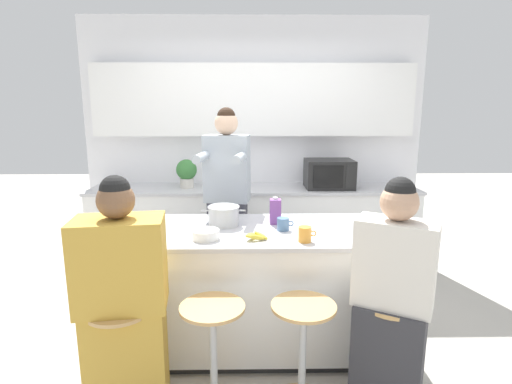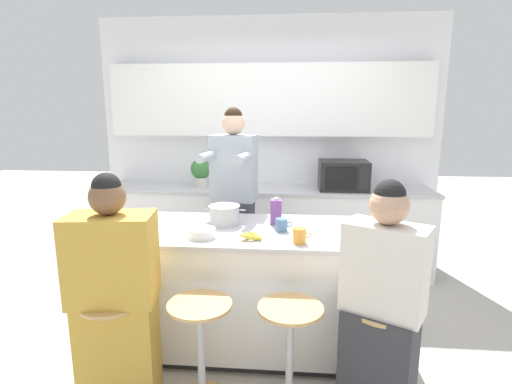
% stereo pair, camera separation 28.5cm
% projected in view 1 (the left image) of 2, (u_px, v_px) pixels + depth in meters
% --- Properties ---
extents(ground_plane, '(16.00, 16.00, 0.00)m').
position_uv_depth(ground_plane, '(256.00, 343.00, 3.01)').
color(ground_plane, '#B2ADA3').
extents(wall_back, '(3.70, 0.22, 2.70)m').
position_uv_depth(wall_back, '(254.00, 127.00, 4.37)').
color(wall_back, white).
rests_on(wall_back, ground_plane).
extents(back_counter, '(3.43, 0.60, 0.92)m').
position_uv_depth(back_counter, '(254.00, 229.00, 4.32)').
color(back_counter, white).
rests_on(back_counter, ground_plane).
extents(kitchen_island, '(1.92, 0.82, 0.90)m').
position_uv_depth(kitchen_island, '(256.00, 287.00, 2.92)').
color(kitchen_island, black).
rests_on(kitchen_island, ground_plane).
extents(bar_stool_leftmost, '(0.38, 0.38, 0.66)m').
position_uv_depth(bar_stool_leftmost, '(123.00, 356.00, 2.27)').
color(bar_stool_leftmost, tan).
rests_on(bar_stool_leftmost, ground_plane).
extents(bar_stool_center_left, '(0.38, 0.38, 0.66)m').
position_uv_depth(bar_stool_center_left, '(213.00, 354.00, 2.29)').
color(bar_stool_center_left, tan).
rests_on(bar_stool_center_left, ground_plane).
extents(bar_stool_center_right, '(0.38, 0.38, 0.66)m').
position_uv_depth(bar_stool_center_right, '(302.00, 353.00, 2.30)').
color(bar_stool_center_right, tan).
rests_on(bar_stool_center_right, ground_plane).
extents(bar_stool_rightmost, '(0.38, 0.38, 0.66)m').
position_uv_depth(bar_stool_rightmost, '(389.00, 349.00, 2.33)').
color(bar_stool_rightmost, tan).
rests_on(bar_stool_rightmost, ground_plane).
extents(person_cooking, '(0.44, 0.58, 1.75)m').
position_uv_depth(person_cooking, '(227.00, 210.00, 3.45)').
color(person_cooking, '#383842').
rests_on(person_cooking, ground_plane).
extents(person_wrapped_blanket, '(0.51, 0.34, 1.40)m').
position_uv_depth(person_wrapped_blanket, '(124.00, 307.00, 2.21)').
color(person_wrapped_blanket, gold).
rests_on(person_wrapped_blanket, ground_plane).
extents(person_seated_near, '(0.48, 0.42, 1.39)m').
position_uv_depth(person_seated_near, '(391.00, 309.00, 2.24)').
color(person_seated_near, '#333338').
rests_on(person_seated_near, ground_plane).
extents(cooking_pot, '(0.32, 0.23, 0.14)m').
position_uv_depth(cooking_pot, '(224.00, 216.00, 2.90)').
color(cooking_pot, '#B7BABC').
rests_on(cooking_pot, kitchen_island).
extents(fruit_bowl, '(0.18, 0.18, 0.06)m').
position_uv_depth(fruit_bowl, '(206.00, 234.00, 2.60)').
color(fruit_bowl, white).
rests_on(fruit_bowl, kitchen_island).
extents(coffee_cup_near, '(0.12, 0.09, 0.09)m').
position_uv_depth(coffee_cup_near, '(283.00, 224.00, 2.79)').
color(coffee_cup_near, '#4C7099').
rests_on(coffee_cup_near, kitchen_island).
extents(coffee_cup_far, '(0.12, 0.08, 0.10)m').
position_uv_depth(coffee_cup_far, '(305.00, 234.00, 2.54)').
color(coffee_cup_far, orange).
rests_on(coffee_cup_far, kitchen_island).
extents(banana_bunch, '(0.17, 0.12, 0.06)m').
position_uv_depth(banana_bunch, '(256.00, 236.00, 2.59)').
color(banana_bunch, yellow).
rests_on(banana_bunch, kitchen_island).
extents(juice_carton, '(0.08, 0.08, 0.20)m').
position_uv_depth(juice_carton, '(275.00, 211.00, 2.94)').
color(juice_carton, '#7A428E').
rests_on(juice_carton, kitchen_island).
extents(microwave, '(0.49, 0.38, 0.30)m').
position_uv_depth(microwave, '(329.00, 174.00, 4.18)').
color(microwave, black).
rests_on(microwave, back_counter).
extents(potted_plant, '(0.22, 0.22, 0.30)m').
position_uv_depth(potted_plant, '(187.00, 172.00, 4.18)').
color(potted_plant, beige).
rests_on(potted_plant, back_counter).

